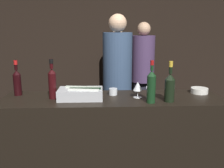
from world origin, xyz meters
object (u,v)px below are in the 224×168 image
(ice_bin_with_bottles, at_px, (82,93))
(person_in_hoodie, at_px, (117,73))
(candle_votive, at_px, (113,92))
(person_blond_tee, at_px, (143,71))
(person_grey_polo, at_px, (117,82))
(wine_glass, at_px, (138,87))
(red_wine_bottle_burgundy, at_px, (151,86))
(red_wine_bottle_black_foil, at_px, (52,82))
(red_wine_bottle_tall, at_px, (17,81))
(bowl_white, at_px, (199,90))
(champagne_bottle, at_px, (170,86))

(ice_bin_with_bottles, distance_m, person_in_hoodie, 2.20)
(candle_votive, bearing_deg, ice_bin_with_bottles, -157.26)
(person_blond_tee, xyz_separation_m, person_grey_polo, (-0.48, -1.04, 0.05))
(ice_bin_with_bottles, bearing_deg, wine_glass, 2.07)
(red_wine_bottle_burgundy, height_order, red_wine_bottle_black_foil, red_wine_bottle_burgundy)
(ice_bin_with_bottles, relative_size, red_wine_bottle_tall, 1.18)
(red_wine_bottle_tall, distance_m, person_blond_tee, 2.25)
(wine_glass, height_order, person_grey_polo, person_grey_polo)
(ice_bin_with_bottles, relative_size, wine_glass, 2.66)
(red_wine_bottle_black_foil, height_order, person_in_hoodie, person_in_hoodie)
(wine_glass, bearing_deg, red_wine_bottle_tall, 173.15)
(red_wine_bottle_tall, height_order, person_grey_polo, person_grey_polo)
(wine_glass, bearing_deg, bowl_white, 11.76)
(wine_glass, distance_m, person_in_hoodie, 2.14)
(red_wine_bottle_black_foil, bearing_deg, champagne_bottle, -7.65)
(person_in_hoodie, bearing_deg, candle_votive, 14.07)
(red_wine_bottle_burgundy, xyz_separation_m, red_wine_bottle_black_foil, (-0.84, 0.16, 0.00))
(candle_votive, distance_m, red_wine_bottle_black_foil, 0.56)
(champagne_bottle, xyz_separation_m, person_grey_polo, (-0.38, 0.93, -0.16))
(candle_votive, bearing_deg, champagne_bottle, -26.57)
(red_wine_bottle_burgundy, bearing_deg, wine_glass, 119.38)
(bowl_white, distance_m, candle_votive, 0.83)
(red_wine_bottle_tall, distance_m, person_in_hoodie, 2.27)
(ice_bin_with_bottles, distance_m, champagne_bottle, 0.76)
(bowl_white, bearing_deg, candle_votive, -178.11)
(red_wine_bottle_burgundy, relative_size, red_wine_bottle_black_foil, 1.01)
(red_wine_bottle_tall, relative_size, person_in_hoodie, 0.20)
(red_wine_bottle_tall, xyz_separation_m, red_wine_bottle_black_foil, (0.35, -0.13, 0.02))
(red_wine_bottle_black_foil, bearing_deg, candle_votive, 10.31)
(ice_bin_with_bottles, xyz_separation_m, person_in_hoodie, (0.45, 2.14, -0.21))
(bowl_white, height_order, person_blond_tee, person_blond_tee)
(champagne_bottle, bearing_deg, red_wine_bottle_tall, 168.93)
(red_wine_bottle_tall, height_order, person_in_hoodie, person_in_hoodie)
(bowl_white, relative_size, red_wine_bottle_burgundy, 0.45)
(candle_votive, bearing_deg, person_grey_polo, 83.07)
(wine_glass, bearing_deg, ice_bin_with_bottles, -177.93)
(red_wine_bottle_tall, xyz_separation_m, person_grey_polo, (0.97, 0.66, -0.16))
(person_blond_tee, bearing_deg, candle_votive, 78.99)
(red_wine_bottle_burgundy, height_order, person_grey_polo, person_grey_polo)
(person_in_hoodie, bearing_deg, person_grey_polo, 15.18)
(person_blond_tee, bearing_deg, bowl_white, 105.84)
(red_wine_bottle_burgundy, xyz_separation_m, person_blond_tee, (0.26, 1.99, -0.23))
(red_wine_bottle_burgundy, bearing_deg, red_wine_bottle_tall, 166.28)
(red_wine_bottle_burgundy, xyz_separation_m, person_in_hoodie, (-0.13, 2.28, -0.31))
(bowl_white, bearing_deg, person_grey_polo, 138.26)
(red_wine_bottle_burgundy, xyz_separation_m, red_wine_bottle_tall, (-1.19, 0.29, -0.01))
(champagne_bottle, relative_size, person_blond_tee, 0.20)
(bowl_white, distance_m, champagne_bottle, 0.46)
(ice_bin_with_bottles, xyz_separation_m, bowl_white, (1.11, 0.15, -0.03))
(red_wine_bottle_burgundy, height_order, person_in_hoodie, person_in_hoodie)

